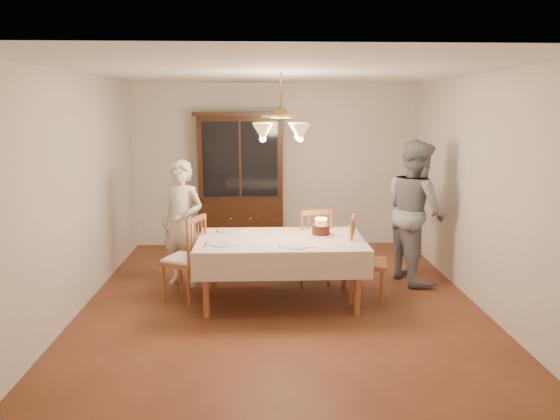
{
  "coord_description": "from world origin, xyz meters",
  "views": [
    {
      "loc": [
        -0.23,
        -5.5,
        2.23
      ],
      "look_at": [
        0.0,
        0.2,
        1.05
      ],
      "focal_mm": 32.0,
      "sensor_mm": 36.0,
      "label": 1
    }
  ],
  "objects_px": {
    "dining_table": "(281,245)",
    "china_hutch": "(241,184)",
    "chair_far_side": "(311,250)",
    "elderly_woman": "(182,224)",
    "birthday_cake": "(321,231)"
  },
  "relations": [
    {
      "from": "china_hutch",
      "to": "chair_far_side",
      "type": "height_order",
      "value": "china_hutch"
    },
    {
      "from": "dining_table",
      "to": "chair_far_side",
      "type": "xyz_separation_m",
      "value": [
        0.42,
        0.61,
        -0.24
      ]
    },
    {
      "from": "dining_table",
      "to": "birthday_cake",
      "type": "distance_m",
      "value": 0.51
    },
    {
      "from": "china_hutch",
      "to": "birthday_cake",
      "type": "bearing_deg",
      "value": -64.64
    },
    {
      "from": "dining_table",
      "to": "chair_far_side",
      "type": "distance_m",
      "value": 0.78
    },
    {
      "from": "chair_far_side",
      "to": "elderly_woman",
      "type": "height_order",
      "value": "elderly_woman"
    },
    {
      "from": "dining_table",
      "to": "china_hutch",
      "type": "xyz_separation_m",
      "value": [
        -0.53,
        2.25,
        0.36
      ]
    },
    {
      "from": "dining_table",
      "to": "china_hutch",
      "type": "bearing_deg",
      "value": 103.27
    },
    {
      "from": "elderly_woman",
      "to": "dining_table",
      "type": "bearing_deg",
      "value": -3.24
    },
    {
      "from": "china_hutch",
      "to": "dining_table",
      "type": "bearing_deg",
      "value": -76.73
    },
    {
      "from": "dining_table",
      "to": "elderly_woman",
      "type": "bearing_deg",
      "value": 152.49
    },
    {
      "from": "dining_table",
      "to": "china_hutch",
      "type": "height_order",
      "value": "china_hutch"
    },
    {
      "from": "chair_far_side",
      "to": "dining_table",
      "type": "bearing_deg",
      "value": -124.34
    },
    {
      "from": "elderly_woman",
      "to": "birthday_cake",
      "type": "distance_m",
      "value": 1.76
    },
    {
      "from": "chair_far_side",
      "to": "birthday_cake",
      "type": "distance_m",
      "value": 0.61
    }
  ]
}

